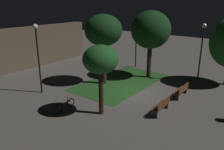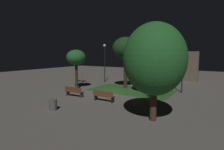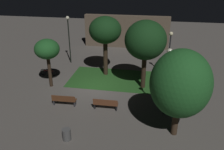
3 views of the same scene
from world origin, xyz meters
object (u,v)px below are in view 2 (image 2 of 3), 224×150
(tree_lawn_side, at_px, (152,49))
(lamp_post_path_center, at_px, (156,62))
(lamp_post_plaza_east, at_px, (183,62))
(bicycle, at_px, (81,82))
(bench_path_side, at_px, (104,96))
(tree_tall_center, at_px, (126,49))
(lamp_post_near_wall, at_px, (105,57))
(bench_back_row, at_px, (74,91))
(trash_bin, at_px, (53,105))
(tree_back_left, at_px, (154,59))
(tree_back_right, at_px, (76,58))

(tree_lawn_side, distance_m, lamp_post_path_center, 4.30)
(lamp_post_plaza_east, xyz_separation_m, bicycle, (-11.23, -1.90, -2.62))
(bench_path_side, height_order, tree_tall_center, tree_tall_center)
(lamp_post_path_center, height_order, lamp_post_near_wall, lamp_post_near_wall)
(bench_back_row, xyz_separation_m, trash_bin, (1.52, -3.64, -0.11))
(bench_back_row, relative_size, tree_lawn_side, 0.31)
(bench_path_side, distance_m, lamp_post_near_wall, 10.66)
(bench_back_row, distance_m, tree_lawn_side, 7.88)
(tree_tall_center, height_order, tree_back_left, tree_tall_center)
(tree_tall_center, xyz_separation_m, lamp_post_path_center, (5.39, -5.97, -1.05))
(bench_back_row, xyz_separation_m, tree_back_left, (7.91, -1.95, 2.99))
(tree_back_right, height_order, lamp_post_plaza_east, lamp_post_plaza_east)
(tree_tall_center, relative_size, tree_back_left, 1.02)
(bench_back_row, relative_size, tree_back_left, 0.33)
(tree_lawn_side, relative_size, lamp_post_near_wall, 1.15)
(tree_tall_center, bearing_deg, trash_bin, -92.36)
(bench_path_side, distance_m, lamp_post_plaza_east, 8.59)
(tree_tall_center, xyz_separation_m, bicycle, (-5.35, -1.27, -3.97))
(bench_back_row, bearing_deg, tree_tall_center, 72.63)
(tree_back_right, relative_size, lamp_post_plaza_east, 0.98)
(bench_back_row, height_order, tree_lawn_side, tree_lawn_side)
(tree_back_left, distance_m, lamp_post_near_wall, 14.78)
(tree_tall_center, bearing_deg, lamp_post_near_wall, 151.40)
(lamp_post_plaza_east, bearing_deg, tree_back_right, -158.71)
(tree_back_left, height_order, bicycle, tree_back_left)
(bench_back_row, height_order, trash_bin, bench_back_row)
(bench_back_row, xyz_separation_m, bench_path_side, (3.17, -0.00, 0.00))
(bench_path_side, xyz_separation_m, lamp_post_path_center, (4.15, 0.19, 2.78))
(lamp_post_path_center, bearing_deg, trash_bin, -146.57)
(tree_back_left, xyz_separation_m, lamp_post_near_wall, (-10.38, 10.52, -0.09))
(lamp_post_path_center, height_order, trash_bin, lamp_post_path_center)
(tree_lawn_side, height_order, bicycle, tree_lawn_side)
(lamp_post_near_wall, bearing_deg, lamp_post_plaza_east, -9.80)
(tree_lawn_side, xyz_separation_m, trash_bin, (-4.13, -7.68, -3.82))
(lamp_post_near_wall, xyz_separation_m, lamp_post_plaza_east, (10.28, -1.78, -0.43))
(tree_back_left, bearing_deg, bench_back_row, 166.12)
(tree_tall_center, height_order, trash_bin, tree_tall_center)
(lamp_post_near_wall, xyz_separation_m, bicycle, (-0.95, -3.68, -3.04))
(bench_path_side, relative_size, bicycle, 1.09)
(bench_back_row, height_order, bicycle, bicycle)
(bench_path_side, bearing_deg, lamp_post_near_wall, 123.38)
(bench_path_side, bearing_deg, tree_lawn_side, 58.44)
(tree_tall_center, height_order, lamp_post_path_center, tree_tall_center)
(tree_back_right, relative_size, tree_back_left, 0.77)
(lamp_post_path_center, xyz_separation_m, lamp_post_near_wall, (-9.79, 8.38, 0.12))
(tree_back_right, xyz_separation_m, trash_bin, (3.82, -6.49, -2.97))
(tree_back_right, distance_m, lamp_post_near_wall, 5.72)
(lamp_post_path_center, relative_size, trash_bin, 6.50)
(tree_lawn_side, distance_m, trash_bin, 9.52)
(tree_back_right, xyz_separation_m, tree_back_left, (10.20, -4.81, 0.13))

